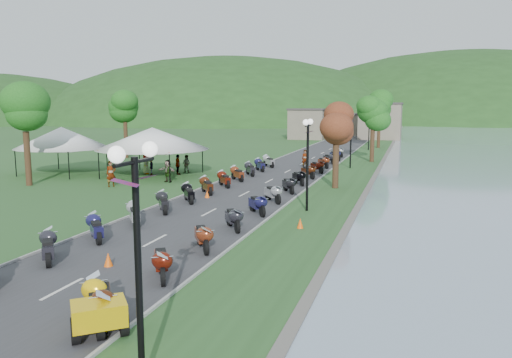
% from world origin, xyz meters
% --- Properties ---
extents(road, '(7.00, 120.00, 0.02)m').
position_xyz_m(road, '(0.00, 40.00, 0.01)').
color(road, '#3A3A3D').
rests_on(road, ground).
extents(hills_backdrop, '(360.00, 120.00, 76.00)m').
position_xyz_m(hills_backdrop, '(0.00, 200.00, 0.00)').
color(hills_backdrop, '#285621').
rests_on(hills_backdrop, ground).
extents(far_building, '(18.00, 16.00, 5.00)m').
position_xyz_m(far_building, '(-2.00, 85.00, 2.50)').
color(far_building, '#786E5D').
rests_on(far_building, ground).
extents(yellow_trike, '(2.81, 2.93, 1.15)m').
position_xyz_m(yellow_trike, '(2.68, 2.00, 0.57)').
color(yellow_trike, yellow).
rests_on(yellow_trike, ground).
extents(moto_row_left, '(2.60, 41.71, 1.10)m').
position_xyz_m(moto_row_left, '(-2.36, 16.80, 0.55)').
color(moto_row_left, '#331411').
rests_on(moto_row_left, ground).
extents(moto_row_right, '(2.60, 47.99, 1.10)m').
position_xyz_m(moto_row_right, '(2.56, 25.15, 0.55)').
color(moto_row_right, '#331411').
rests_on(moto_row_right, ground).
extents(streetlamp_near, '(1.40, 1.40, 5.00)m').
position_xyz_m(streetlamp_near, '(5.31, -0.23, 2.50)').
color(streetlamp_near, black).
rests_on(streetlamp_near, ground).
extents(vendor_tent_main, '(6.20, 6.20, 4.00)m').
position_xyz_m(vendor_tent_main, '(-10.06, 28.11, 2.00)').
color(vendor_tent_main, white).
rests_on(vendor_tent_main, ground).
extents(vendor_tent_side, '(5.18, 5.18, 4.00)m').
position_xyz_m(vendor_tent_side, '(-17.95, 26.81, 2.00)').
color(vendor_tent_side, white).
rests_on(vendor_tent_side, ground).
extents(tree_park_left, '(3.22, 3.22, 8.94)m').
position_xyz_m(tree_park_left, '(-16.19, 20.78, 4.47)').
color(tree_park_left, '#277420').
rests_on(tree_park_left, ground).
extents(tree_lakeside, '(2.51, 2.51, 6.98)m').
position_xyz_m(tree_lakeside, '(5.35, 26.21, 3.49)').
color(tree_lakeside, '#277420').
rests_on(tree_lakeside, ground).
extents(pedestrian_a, '(0.83, 0.84, 1.87)m').
position_xyz_m(pedestrian_a, '(-10.10, 22.05, 0.00)').
color(pedestrian_a, slate).
rests_on(pedestrian_a, ground).
extents(pedestrian_b, '(0.77, 0.44, 1.55)m').
position_xyz_m(pedestrian_b, '(-8.24, 30.65, 0.00)').
color(pedestrian_b, slate).
rests_on(pedestrian_b, ground).
extents(pedestrian_c, '(0.86, 1.08, 1.56)m').
position_xyz_m(pedestrian_c, '(-10.43, 28.32, 0.00)').
color(pedestrian_c, slate).
rests_on(pedestrian_c, ground).
extents(traffic_cone_near, '(0.33, 0.33, 0.52)m').
position_xyz_m(traffic_cone_near, '(0.09, 6.39, 0.26)').
color(traffic_cone_near, '#F2590C').
rests_on(traffic_cone_near, ground).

